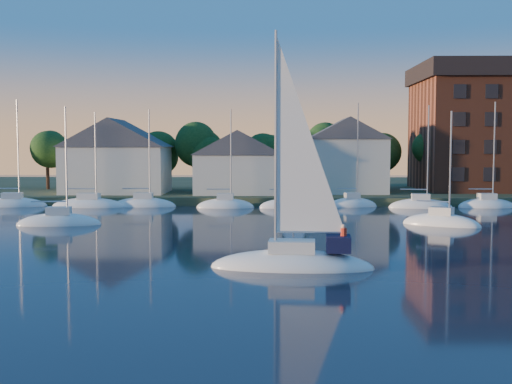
{
  "coord_description": "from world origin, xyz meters",
  "views": [
    {
      "loc": [
        -2.07,
        -25.24,
        7.19
      ],
      "look_at": [
        -3.06,
        22.0,
        3.75
      ],
      "focal_mm": 45.0,
      "sensor_mm": 36.0,
      "label": 1
    }
  ],
  "objects_px": {
    "clubhouse_centre": "(239,161)",
    "clubhouse_east": "(346,154)",
    "drifting_sailboat_left": "(59,224)",
    "drifting_sailboat_right": "(441,224)",
    "hero_sailboat": "(294,258)",
    "clubhouse_west": "(117,155)"
  },
  "relations": [
    {
      "from": "clubhouse_centre",
      "to": "drifting_sailboat_left",
      "type": "bearing_deg",
      "value": -120.98
    },
    {
      "from": "clubhouse_centre",
      "to": "drifting_sailboat_left",
      "type": "height_order",
      "value": "drifting_sailboat_left"
    },
    {
      "from": "clubhouse_east",
      "to": "hero_sailboat",
      "type": "relative_size",
      "value": 0.71
    },
    {
      "from": "clubhouse_west",
      "to": "clubhouse_east",
      "type": "bearing_deg",
      "value": 1.91
    },
    {
      "from": "clubhouse_east",
      "to": "hero_sailboat",
      "type": "distance_m",
      "value": 48.17
    },
    {
      "from": "drifting_sailboat_left",
      "to": "drifting_sailboat_right",
      "type": "xyz_separation_m",
      "value": [
        34.48,
        0.5,
        0.0
      ]
    },
    {
      "from": "drifting_sailboat_right",
      "to": "drifting_sailboat_left",
      "type": "bearing_deg",
      "value": -148.62
    },
    {
      "from": "clubhouse_east",
      "to": "drifting_sailboat_right",
      "type": "height_order",
      "value": "clubhouse_east"
    },
    {
      "from": "clubhouse_east",
      "to": "drifting_sailboat_left",
      "type": "relative_size",
      "value": 0.89
    },
    {
      "from": "clubhouse_east",
      "to": "drifting_sailboat_right",
      "type": "relative_size",
      "value": 0.93
    },
    {
      "from": "clubhouse_centre",
      "to": "drifting_sailboat_right",
      "type": "relative_size",
      "value": 1.02
    },
    {
      "from": "hero_sailboat",
      "to": "drifting_sailboat_right",
      "type": "xyz_separation_m",
      "value": [
        14.0,
        20.48,
        -0.52
      ]
    },
    {
      "from": "clubhouse_centre",
      "to": "drifting_sailboat_left",
      "type": "distance_m",
      "value": 29.72
    },
    {
      "from": "clubhouse_centre",
      "to": "hero_sailboat",
      "type": "xyz_separation_m",
      "value": [
        5.4,
        -45.09,
        -4.52
      ]
    },
    {
      "from": "drifting_sailboat_left",
      "to": "drifting_sailboat_right",
      "type": "relative_size",
      "value": 1.04
    },
    {
      "from": "clubhouse_west",
      "to": "clubhouse_east",
      "type": "xyz_separation_m",
      "value": [
        30.0,
        1.0,
        0.07
      ]
    },
    {
      "from": "drifting_sailboat_right",
      "to": "clubhouse_west",
      "type": "bearing_deg",
      "value": 174.67
    },
    {
      "from": "clubhouse_centre",
      "to": "hero_sailboat",
      "type": "distance_m",
      "value": 45.64
    },
    {
      "from": "clubhouse_east",
      "to": "drifting_sailboat_left",
      "type": "xyz_separation_m",
      "value": [
        -29.08,
        -27.11,
        -5.9
      ]
    },
    {
      "from": "clubhouse_centre",
      "to": "clubhouse_east",
      "type": "distance_m",
      "value": 14.17
    },
    {
      "from": "drifting_sailboat_left",
      "to": "clubhouse_centre",
      "type": "bearing_deg",
      "value": 51.53
    },
    {
      "from": "clubhouse_east",
      "to": "drifting_sailboat_right",
      "type": "bearing_deg",
      "value": -78.52
    }
  ]
}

